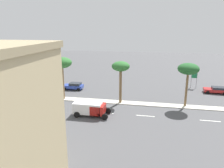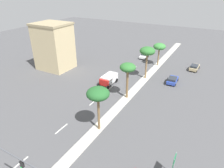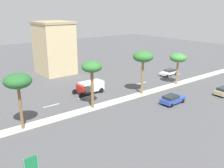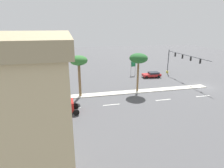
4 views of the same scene
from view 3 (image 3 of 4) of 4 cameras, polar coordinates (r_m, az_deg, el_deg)
ground_plane at (r=40.46m, az=-1.39°, el=-4.68°), size 160.00×160.00×0.00m
median_curb at (r=45.40m, az=6.76°, el=-2.26°), size 1.80×72.34×0.12m
lane_stripe_trailing at (r=41.20m, az=-13.56°, el=-4.76°), size 0.20×2.80×0.01m
lane_stripe_right at (r=43.96m, az=-6.08°, el=-2.97°), size 0.20×2.80×0.01m
lane_stripe_front at (r=51.99m, az=6.61°, el=0.18°), size 0.20×2.80×0.01m
lane_stripe_center at (r=60.22m, az=14.29°, el=2.09°), size 0.20×2.80×0.01m
directional_road_sign at (r=22.39m, az=-17.77°, el=-17.69°), size 0.10×1.25×3.52m
commercial_building at (r=60.17m, az=-12.94°, el=8.00°), size 8.62×7.54×11.93m
palm_tree_near at (r=32.36m, az=-20.57°, el=0.45°), size 3.39×3.39×7.25m
palm_tree_front at (r=37.28m, az=-4.59°, el=3.54°), size 3.05×3.05×7.27m
palm_tree_right at (r=43.80m, az=7.04°, el=6.00°), size 3.54×3.54×7.69m
palm_tree_left at (r=51.28m, az=14.75°, el=5.66°), size 3.29×3.29×6.24m
sedan_blue_leading at (r=41.71m, az=13.47°, el=-3.33°), size 2.22×4.33×1.47m
sedan_white_far at (r=59.06m, az=12.72°, el=2.63°), size 2.11×4.43×1.33m
box_truck at (r=45.54m, az=-5.17°, el=-0.64°), size 2.56×5.41×2.08m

